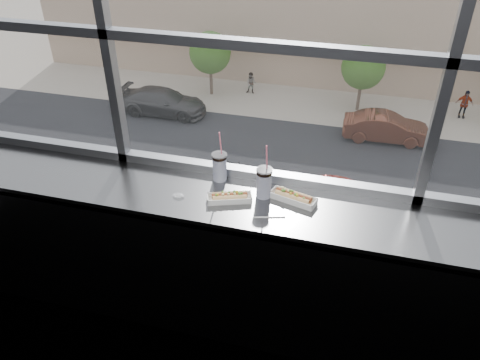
% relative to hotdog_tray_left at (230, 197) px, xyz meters
% --- Properties ---
extents(wall_back_lower, '(6.00, 0.00, 6.00)m').
position_rel_hotdog_tray_left_xyz_m(wall_back_lower, '(0.13, 0.30, -0.58)').
color(wall_back_lower, black).
rests_on(wall_back_lower, ground).
extents(counter, '(6.00, 0.55, 0.06)m').
position_rel_hotdog_tray_left_xyz_m(counter, '(0.13, 0.03, -0.06)').
color(counter, slate).
rests_on(counter, ground).
extents(counter_fascia, '(6.00, 0.04, 1.04)m').
position_rel_hotdog_tray_left_xyz_m(counter_fascia, '(0.13, -0.23, -0.58)').
color(counter_fascia, slate).
rests_on(counter_fascia, ground).
extents(hotdog_tray_left, '(0.29, 0.18, 0.07)m').
position_rel_hotdog_tray_left_xyz_m(hotdog_tray_left, '(0.00, 0.00, 0.00)').
color(hotdog_tray_left, white).
rests_on(hotdog_tray_left, counter).
extents(hotdog_tray_right, '(0.31, 0.17, 0.07)m').
position_rel_hotdog_tray_left_xyz_m(hotdog_tray_right, '(0.39, 0.10, 0.00)').
color(hotdog_tray_right, white).
rests_on(hotdog_tray_right, counter).
extents(soda_cup_left, '(0.10, 0.10, 0.37)m').
position_rel_hotdog_tray_left_xyz_m(soda_cup_left, '(-0.13, 0.22, 0.08)').
color(soda_cup_left, white).
rests_on(soda_cup_left, counter).
extents(soda_cup_right, '(0.10, 0.10, 0.38)m').
position_rel_hotdog_tray_left_xyz_m(soda_cup_right, '(0.19, 0.11, 0.08)').
color(soda_cup_right, white).
rests_on(soda_cup_right, counter).
extents(loose_straw, '(0.18, 0.06, 0.01)m').
position_rel_hotdog_tray_left_xyz_m(loose_straw, '(0.28, -0.10, -0.02)').
color(loose_straw, white).
rests_on(loose_straw, counter).
extents(wrapper, '(0.09, 0.06, 0.02)m').
position_rel_hotdog_tray_left_xyz_m(wrapper, '(-0.33, -0.04, -0.02)').
color(wrapper, silver).
rests_on(wrapper, counter).
extents(plaza_ground, '(120.00, 120.00, 0.00)m').
position_rel_hotdog_tray_left_xyz_m(plaza_ground, '(0.13, 43.80, -12.13)').
color(plaza_ground, gray).
rests_on(plaza_ground, ground).
extents(street_asphalt, '(80.00, 10.00, 0.06)m').
position_rel_hotdog_tray_left_xyz_m(street_asphalt, '(0.13, 20.30, -12.10)').
color(street_asphalt, black).
rests_on(street_asphalt, plaza_ground).
extents(far_sidewalk, '(80.00, 6.00, 0.04)m').
position_rel_hotdog_tray_left_xyz_m(far_sidewalk, '(0.13, 28.30, -12.11)').
color(far_sidewalk, gray).
rests_on(far_sidewalk, plaza_ground).
extents(far_building, '(50.00, 14.00, 8.00)m').
position_rel_hotdog_tray_left_xyz_m(far_building, '(0.13, 38.30, -8.13)').
color(far_building, '#A0856C').
rests_on(far_building, plaza_ground).
extents(car_near_c, '(3.01, 6.20, 2.00)m').
position_rel_hotdog_tray_left_xyz_m(car_near_c, '(0.83, 16.30, -11.07)').
color(car_near_c, maroon).
rests_on(car_near_c, street_asphalt).
extents(car_far_a, '(2.87, 6.79, 2.26)m').
position_rel_hotdog_tray_left_xyz_m(car_far_a, '(-11.75, 24.30, -10.94)').
color(car_far_a, '#353433').
rests_on(car_far_a, street_asphalt).
extents(car_near_b, '(2.85, 6.44, 2.12)m').
position_rel_hotdog_tray_left_xyz_m(car_near_b, '(-5.03, 16.30, -11.01)').
color(car_near_b, black).
rests_on(car_near_b, street_asphalt).
extents(car_far_b, '(3.04, 6.79, 2.23)m').
position_rel_hotdog_tray_left_xyz_m(car_far_b, '(2.68, 24.30, -10.95)').
color(car_far_b, '#5D2C1D').
rests_on(car_far_b, street_asphalt).
extents(car_near_a, '(3.41, 6.56, 2.09)m').
position_rel_hotdog_tray_left_xyz_m(car_near_a, '(-14.98, 16.30, -11.02)').
color(car_near_a, '#8B9CB6').
rests_on(car_near_a, street_asphalt).
extents(pedestrian_a, '(0.84, 0.63, 1.88)m').
position_rel_hotdog_tray_left_xyz_m(pedestrian_a, '(-6.88, 29.20, -11.15)').
color(pedestrian_a, '#66605B').
rests_on(pedestrian_a, far_sidewalk).
extents(pedestrian_d, '(1.00, 0.75, 2.26)m').
position_rel_hotdog_tray_left_xyz_m(pedestrian_d, '(7.61, 28.90, -10.96)').
color(pedestrian_d, '#66605B').
rests_on(pedestrian_d, far_sidewalk).
extents(tree_left, '(2.95, 2.95, 4.60)m').
position_rel_hotdog_tray_left_xyz_m(tree_left, '(-9.66, 28.30, -9.01)').
color(tree_left, '#47382B').
rests_on(tree_left, far_sidewalk).
extents(tree_center, '(2.86, 2.86, 4.47)m').
position_rel_hotdog_tray_left_xyz_m(tree_center, '(0.86, 28.30, -9.09)').
color(tree_center, '#47382B').
rests_on(tree_center, far_sidewalk).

